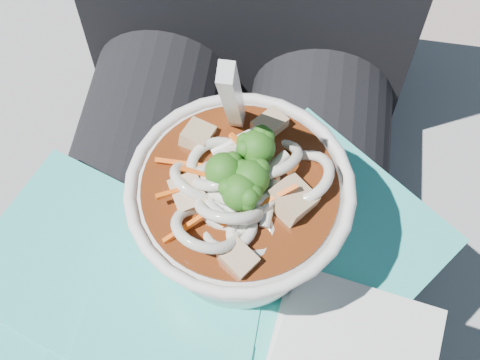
# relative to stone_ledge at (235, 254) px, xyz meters

# --- Properties ---
(stone_ledge) EXTENTS (1.01, 0.52, 0.43)m
(stone_ledge) POSITION_rel_stone_ledge_xyz_m (0.00, 0.00, 0.00)
(stone_ledge) COLOR slate
(stone_ledge) RESTS_ON ground
(lap) EXTENTS (0.33, 0.48, 0.15)m
(lap) POSITION_rel_stone_ledge_xyz_m (0.00, -0.15, 0.29)
(lap) COLOR black
(lap) RESTS_ON stone_ledge
(person_body) EXTENTS (0.34, 0.94, 0.98)m
(person_body) POSITION_rel_stone_ledge_xyz_m (0.00, -0.06, 0.32)
(person_body) COLOR black
(person_body) RESTS_ON ground
(plastic_bag) EXTENTS (0.42, 0.35, 0.02)m
(plastic_bag) POSITION_rel_stone_ledge_xyz_m (0.00, -0.20, 0.38)
(plastic_bag) COLOR #2BB6AB
(plastic_bag) RESTS_ON lap
(udon_bowl) EXTENTS (0.21, 0.21, 0.21)m
(udon_bowl) POSITION_rel_stone_ledge_xyz_m (0.03, -0.15, 0.45)
(udon_bowl) COLOR white
(udon_bowl) RESTS_ON plastic_bag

